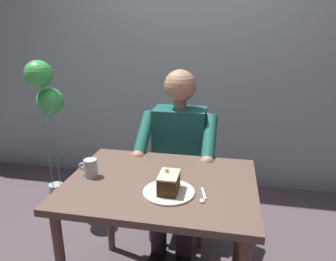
{
  "coord_description": "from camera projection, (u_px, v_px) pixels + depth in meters",
  "views": [
    {
      "loc": [
        -0.32,
        1.43,
        1.51
      ],
      "look_at": [
        -0.02,
        -0.1,
        1.0
      ],
      "focal_mm": 33.06,
      "sensor_mm": 36.0,
      "label": 1
    }
  ],
  "objects": [
    {
      "name": "cafe_rear_panel",
      "position": [
        197.0,
        30.0,
        2.84
      ],
      "size": [
        6.4,
        0.12,
        3.0
      ],
      "primitive_type": "cube",
      "color": "#98ADAD",
      "rests_on": "ground"
    },
    {
      "name": "dessert_plate",
      "position": [
        169.0,
        192.0,
        1.51
      ],
      "size": [
        0.25,
        0.25,
        0.01
      ],
      "primitive_type": "cylinder",
      "color": "silver",
      "rests_on": "dining_table"
    },
    {
      "name": "chair",
      "position": [
        181.0,
        167.0,
        2.37
      ],
      "size": [
        0.42,
        0.42,
        0.91
      ],
      "color": "brown",
      "rests_on": "ground"
    },
    {
      "name": "dessert_spoon",
      "position": [
        203.0,
        197.0,
        1.47
      ],
      "size": [
        0.04,
        0.14,
        0.01
      ],
      "color": "silver",
      "rests_on": "dining_table"
    },
    {
      "name": "seated_person",
      "position": [
        178.0,
        157.0,
        2.16
      ],
      "size": [
        0.53,
        0.58,
        1.26
      ],
      "color": "#1A5A51",
      "rests_on": "ground"
    },
    {
      "name": "coffee_cup",
      "position": [
        90.0,
        168.0,
        1.67
      ],
      "size": [
        0.11,
        0.07,
        0.1
      ],
      "color": "#B5C2B9",
      "rests_on": "dining_table"
    },
    {
      "name": "dining_table",
      "position": [
        161.0,
        197.0,
        1.66
      ],
      "size": [
        0.99,
        0.75,
        0.75
      ],
      "color": "brown",
      "rests_on": "ground"
    },
    {
      "name": "cake_slice",
      "position": [
        169.0,
        182.0,
        1.5
      ],
      "size": [
        0.09,
        0.14,
        0.11
      ],
      "color": "#3B260F",
      "rests_on": "dessert_plate"
    },
    {
      "name": "balloon_display",
      "position": [
        47.0,
        106.0,
        2.44
      ],
      "size": [
        0.23,
        0.3,
        1.3
      ],
      "color": "#B2C1C6",
      "rests_on": "ground"
    }
  ]
}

